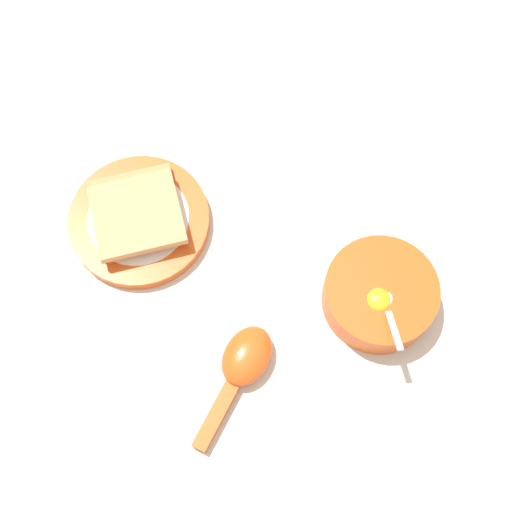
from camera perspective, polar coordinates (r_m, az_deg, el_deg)
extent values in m
plane|color=beige|center=(0.89, -3.08, 1.92)|extent=(3.00, 3.00, 0.00)
cylinder|color=#DB5119|center=(0.85, 9.85, -3.08)|extent=(0.13, 0.13, 0.05)
cylinder|color=white|center=(0.84, 9.92, -2.94)|extent=(0.11, 0.11, 0.02)
ellipsoid|color=yellow|center=(0.83, 9.78, -3.49)|extent=(0.03, 0.03, 0.02)
cylinder|color=black|center=(0.84, 9.59, -1.90)|extent=(0.03, 0.03, 0.00)
ellipsoid|color=silver|center=(0.83, 10.25, -3.53)|extent=(0.03, 0.02, 0.01)
cube|color=silver|center=(0.80, 11.00, -5.88)|extent=(0.04, 0.04, 0.03)
cylinder|color=#DB5119|center=(0.90, -9.31, 2.78)|extent=(0.17, 0.17, 0.02)
cylinder|color=white|center=(0.89, -9.40, 3.01)|extent=(0.13, 0.13, 0.00)
cube|color=tan|center=(0.89, -9.55, 3.57)|extent=(0.15, 0.15, 0.01)
cube|color=tan|center=(0.87, -9.50, 3.23)|extent=(0.14, 0.14, 0.01)
ellipsoid|color=#DB5119|center=(0.83, -0.72, -8.00)|extent=(0.08, 0.07, 0.03)
cube|color=#DB5119|center=(0.82, -3.14, -12.53)|extent=(0.09, 0.03, 0.01)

